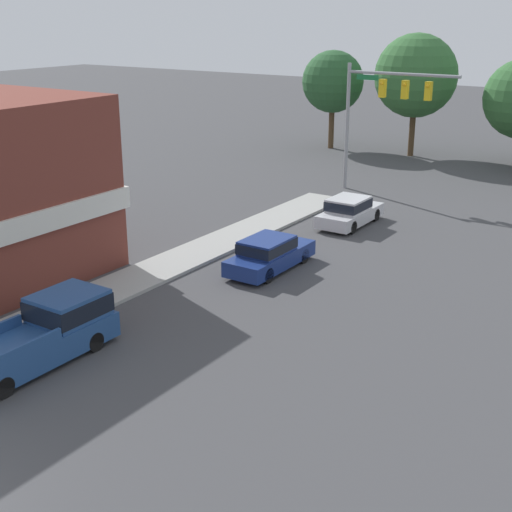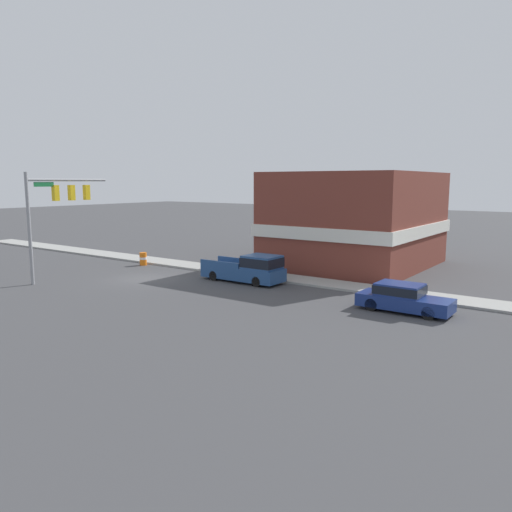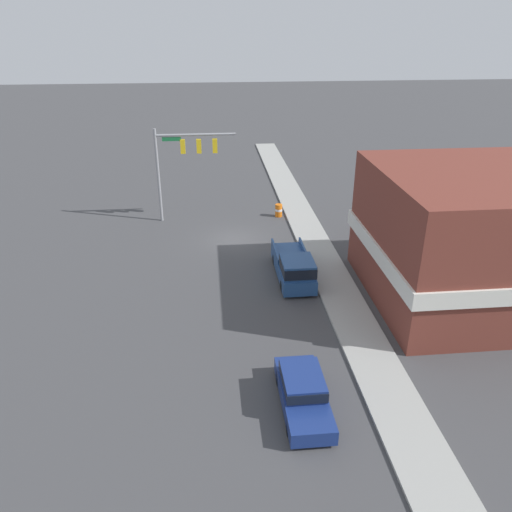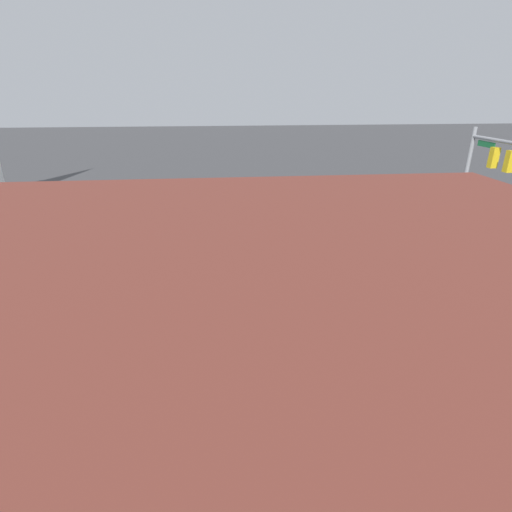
{
  "view_description": "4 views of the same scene",
  "coord_description": "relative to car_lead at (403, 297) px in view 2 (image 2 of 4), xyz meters",
  "views": [
    {
      "loc": [
        13.68,
        -6.76,
        10.62
      ],
      "look_at": [
        0.86,
        12.51,
        2.6
      ],
      "focal_mm": 50.0,
      "sensor_mm": 36.0,
      "label": 1
    },
    {
      "loc": [
        22.92,
        26.07,
        6.63
      ],
      "look_at": [
        1.19,
        10.44,
        2.65
      ],
      "focal_mm": 35.0,
      "sensor_mm": 36.0,
      "label": 2
    },
    {
      "loc": [
        1.66,
        33.44,
        14.62
      ],
      "look_at": [
        -0.72,
        9.12,
        2.96
      ],
      "focal_mm": 35.0,
      "sensor_mm": 36.0,
      "label": 3
    },
    {
      "loc": [
        -16.16,
        10.04,
        9.13
      ],
      "look_at": [
        -0.69,
        8.43,
        2.66
      ],
      "focal_mm": 28.0,
      "sensor_mm": 36.0,
      "label": 4
    }
  ],
  "objects": [
    {
      "name": "pickup_truck_parked",
      "position": [
        -1.47,
        -10.9,
        0.17
      ],
      "size": [
        1.98,
        5.79,
        1.9
      ],
      "color": "black",
      "rests_on": "ground"
    },
    {
      "name": "corner_brick_building",
      "position": [
        -12.01,
        -8.16,
        2.85
      ],
      "size": [
        13.19,
        11.02,
        7.37
      ],
      "color": "brown",
      "rests_on": "ground"
    },
    {
      "name": "ground_plane",
      "position": [
        1.84,
        -17.57,
        -0.76
      ],
      "size": [
        200.0,
        200.0,
        0.0
      ],
      "primitive_type": "plane",
      "color": "#424244"
    },
    {
      "name": "construction_barrel",
      "position": [
        -2.06,
        -21.96,
        -0.24
      ],
      "size": [
        0.58,
        0.58,
        1.03
      ],
      "color": "orange",
      "rests_on": "ground"
    },
    {
      "name": "near_signal_assembly",
      "position": [
        5.33,
        -21.98,
        4.53
      ],
      "size": [
        6.15,
        0.49,
        7.27
      ],
      "color": "gray",
      "rests_on": "ground"
    },
    {
      "name": "sidewalk_curb",
      "position": [
        -3.86,
        -17.57,
        -0.69
      ],
      "size": [
        2.4,
        60.0,
        0.14
      ],
      "color": "#9E9E99",
      "rests_on": "ground"
    },
    {
      "name": "car_lead",
      "position": [
        0.0,
        0.0,
        0.0
      ],
      "size": [
        1.79,
        4.73,
        1.46
      ],
      "color": "black",
      "rests_on": "ground"
    }
  ]
}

